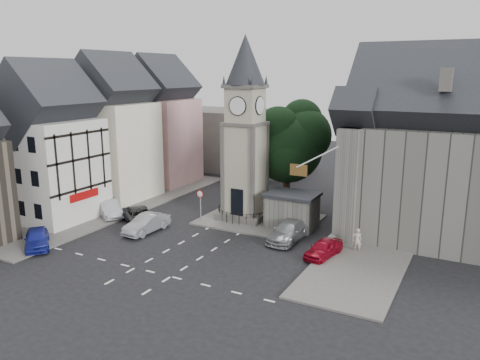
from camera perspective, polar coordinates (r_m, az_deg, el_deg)
The scene contains 23 objects.
ground at distance 36.59m, azimuth -5.22°, elevation -8.01°, with size 120.00×120.00×0.00m, color black.
pavement_west at distance 48.40m, azimuth -13.79°, elevation -2.98°, with size 6.00×30.00×0.14m, color #595651.
pavement_east at distance 39.35m, azimuth 16.44°, elevation -6.87°, with size 6.00×26.00×0.14m, color #595651.
central_island at distance 42.46m, azimuth 2.41°, elevation -4.85°, with size 10.00×8.00×0.16m, color #595651.
road_markings at distance 32.49m, azimuth -10.61°, elevation -10.98°, with size 20.00×8.00×0.01m, color silver.
clock_tower at distance 41.37m, azimuth 0.63°, elevation 6.11°, with size 4.86×4.86×16.25m.
stone_shelter at distance 40.33m, azimuth 6.37°, elevation -3.70°, with size 4.30×3.30×3.08m.
town_tree at distance 45.20m, azimuth 5.82°, elevation 5.17°, with size 7.20×7.20×10.80m.
warning_sign_post at distance 41.95m, azimuth -4.89°, elevation -2.33°, with size 0.70×0.19×2.85m.
terrace_pink at distance 56.59m, azimuth -9.71°, elevation 6.22°, with size 8.10×7.60×12.80m.
terrace_cream at distance 50.54m, azimuth -15.24°, elevation 5.16°, with size 8.10×7.60×12.80m.
terrace_tudor at distance 45.16m, azimuth -22.13°, elevation 3.26°, with size 8.10×7.60×12.00m.
backdrop_west at distance 65.01m, azimuth -0.68°, elevation 4.98°, with size 20.00×10.00×8.00m, color #4C4944.
east_building at distance 40.21m, azimuth 22.90°, elevation 2.20°, with size 14.40×11.40×12.60m.
east_boundary_wall at distance 41.65m, azimuth 13.26°, elevation -5.02°, with size 0.40×16.00×0.90m, color #585751.
flagpole at distance 34.80m, azimuth 9.35°, elevation 2.75°, with size 3.68×0.10×2.74m.
car_west_blue at distance 39.09m, azimuth -23.52°, elevation -6.56°, with size 1.71×4.26×1.45m, color navy.
car_west_silver at distance 45.20m, azimuth -15.70°, elevation -3.31°, with size 1.62×4.65×1.53m, color #B3B6BC.
car_west_grey at distance 42.32m, azimuth -12.14°, elevation -4.31°, with size 2.33×5.06×1.40m, color #2B2B2D.
car_island_silver at distance 39.98m, azimuth -11.33°, elevation -5.24°, with size 1.59×4.55×1.50m, color #9FA1A8.
car_island_east at distance 37.61m, azimuth 5.91°, elevation -6.23°, with size 2.09×5.13×1.49m, color gray.
car_east_red at distance 34.70m, azimuth 10.15°, elevation -8.22°, with size 1.54×3.82×1.30m, color maroon.
pedestrian at distance 36.03m, azimuth 14.07°, elevation -7.13°, with size 0.68×0.45×1.86m, color #B4A295.
Camera 1 is at (18.85, -28.49, 13.10)m, focal length 35.00 mm.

